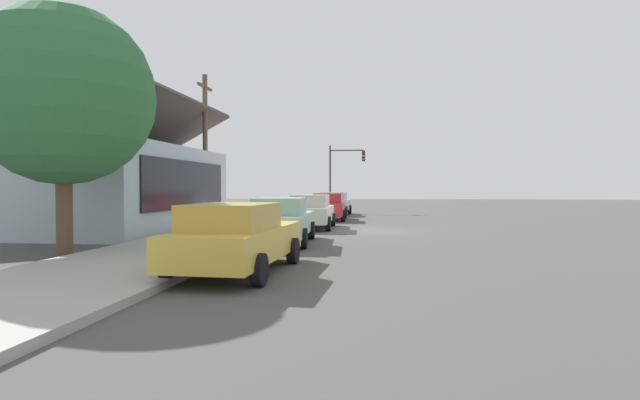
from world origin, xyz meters
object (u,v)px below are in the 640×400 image
at_px(car_seafoam, 282,220).
at_px(fire_hydrant_red, 243,229).
at_px(utility_pole_wooden, 205,147).
at_px(car_mustard, 237,237).
at_px(car_ivory, 311,211).
at_px(car_silver, 335,203).
at_px(traffic_light_main, 344,167).
at_px(car_cherry, 328,206).
at_px(shade_tree, 63,96).

height_order(car_seafoam, fire_hydrant_red, car_seafoam).
height_order(utility_pole_wooden, fire_hydrant_red, utility_pole_wooden).
distance_m(car_mustard, fire_hydrant_red, 5.96).
bearing_deg(car_seafoam, car_ivory, -4.32).
bearing_deg(car_silver, traffic_light_main, -2.01).
xyz_separation_m(car_cherry, utility_pole_wooden, (-5.33, 5.55, 3.11)).
xyz_separation_m(car_seafoam, shade_tree, (-3.86, 5.44, 3.70)).
distance_m(car_cherry, car_silver, 5.49).
xyz_separation_m(car_mustard, car_ivory, (12.33, 0.10, -0.00)).
xyz_separation_m(car_silver, shade_tree, (-21.80, 5.50, 3.70)).
xyz_separation_m(car_seafoam, car_ivory, (6.36, -0.10, -0.00)).
bearing_deg(car_mustard, car_silver, 2.69).
height_order(car_seafoam, traffic_light_main, traffic_light_main).
relative_size(car_ivory, traffic_light_main, 0.86).
height_order(car_ivory, car_silver, same).
xyz_separation_m(car_cherry, shade_tree, (-16.31, 5.67, 3.70)).
distance_m(car_ivory, car_silver, 11.59).
distance_m(traffic_light_main, fire_hydrant_red, 22.67).
relative_size(car_silver, traffic_light_main, 0.88).
relative_size(car_ivory, car_cherry, 0.99).
xyz_separation_m(car_mustard, utility_pole_wooden, (13.10, 5.53, 3.11)).
relative_size(car_seafoam, utility_pole_wooden, 0.65).
distance_m(car_ivory, car_cherry, 6.10).
xyz_separation_m(car_mustard, car_silver, (23.92, 0.14, -0.00)).
xyz_separation_m(traffic_light_main, utility_pole_wooden, (-15.06, 5.66, 0.44)).
height_order(car_cherry, traffic_light_main, traffic_light_main).
height_order(car_cherry, utility_pole_wooden, utility_pole_wooden).
bearing_deg(fire_hydrant_red, shade_tree, 131.47).
bearing_deg(car_mustard, car_cherry, 2.26).
bearing_deg(car_seafoam, car_silver, -3.59).
bearing_deg(shade_tree, traffic_light_main, -12.50).
relative_size(car_seafoam, car_silver, 1.07).
bearing_deg(car_mustard, car_ivory, 2.82).
relative_size(shade_tree, fire_hydrant_red, 9.92).
height_order(car_seafoam, car_ivory, same).
height_order(car_mustard, fire_hydrant_red, car_mustard).
bearing_deg(car_mustard, shade_tree, 71.75).
bearing_deg(shade_tree, car_ivory, -28.47).
distance_m(car_mustard, car_cherry, 18.43).
xyz_separation_m(car_ivory, fire_hydrant_red, (-6.58, 1.43, -0.32)).
distance_m(car_mustard, traffic_light_main, 28.29).
relative_size(shade_tree, traffic_light_main, 1.36).
xyz_separation_m(car_mustard, car_seafoam, (5.98, 0.20, -0.00)).
bearing_deg(car_silver, shade_tree, 167.59).
xyz_separation_m(car_mustard, car_cherry, (18.43, -0.03, -0.00)).
bearing_deg(fire_hydrant_red, car_seafoam, -80.57).
bearing_deg(car_silver, utility_pole_wooden, 155.30).
xyz_separation_m(car_cherry, traffic_light_main, (9.73, -0.11, 2.68)).
relative_size(traffic_light_main, utility_pole_wooden, 0.69).
bearing_deg(fire_hydrant_red, traffic_light_main, -4.24).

